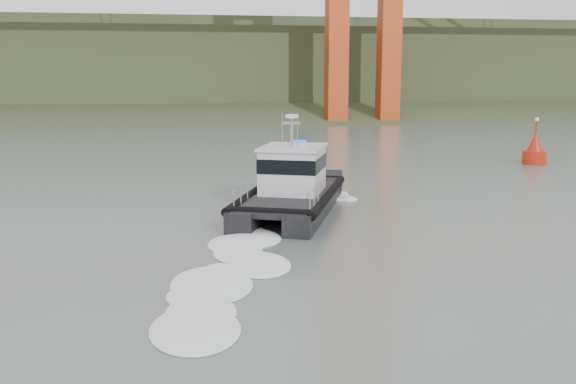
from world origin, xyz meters
name	(u,v)px	position (x,y,z in m)	size (l,w,h in m)	color
ground	(335,312)	(0.00, 0.00, 0.00)	(400.00, 400.00, 0.00)	#4E5C58
headlands	(203,75)	(0.00, 125.50, 7.05)	(500.00, 105.36, 27.12)	#2F4024
patrol_boat	(292,187)	(1.14, 15.12, 1.38)	(7.97, 12.10, 5.52)	black
nav_buoy	(535,151)	(24.36, 30.28, 1.08)	(1.98, 1.98, 4.12)	#B1200C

